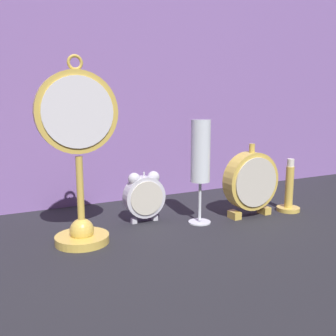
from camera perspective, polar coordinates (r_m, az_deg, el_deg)
The scene contains 7 objects.
ground_plane at distance 0.82m, azimuth 2.57°, elevation -9.81°, with size 4.00×4.00×0.00m, color #232328.
fabric_backdrop_drape at distance 1.07m, azimuth -6.17°, elevation 14.74°, with size 1.79×0.01×0.74m, color #8460A8.
pocket_watch_on_stand at distance 0.74m, azimuth -13.40°, elevation 1.28°, with size 0.16×0.11×0.37m.
alarm_clock_twin_bell at distance 0.88m, azimuth -3.63°, elevation -4.05°, with size 0.10×0.03×0.12m.
mantel_clock_silver at distance 0.94m, azimuth 12.55°, elevation -2.04°, with size 0.14×0.04×0.18m.
champagne_flute at distance 0.85m, azimuth 4.97°, elevation 1.59°, with size 0.05×0.05×0.24m.
brass_candlestick at distance 1.02m, azimuth 17.94°, elevation -3.82°, with size 0.06×0.06×0.14m.
Camera 1 is at (-0.38, -0.67, 0.28)m, focal length 40.00 mm.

